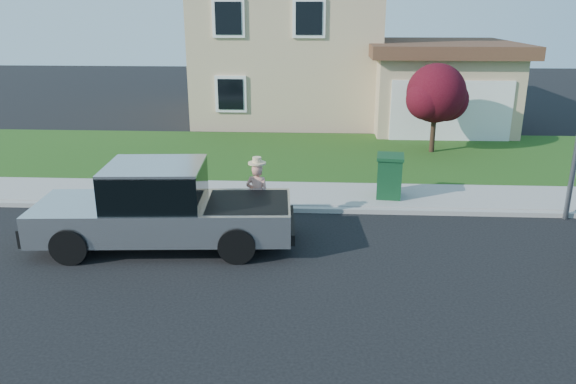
% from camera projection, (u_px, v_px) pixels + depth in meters
% --- Properties ---
extents(ground, '(80.00, 80.00, 0.00)m').
position_uv_depth(ground, '(247.00, 258.00, 11.76)').
color(ground, black).
rests_on(ground, ground).
extents(curb, '(40.00, 0.20, 0.12)m').
position_uv_depth(curb, '(299.00, 209.00, 14.44)').
color(curb, gray).
rests_on(curb, ground).
extents(sidewalk, '(40.00, 2.00, 0.15)m').
position_uv_depth(sidewalk, '(301.00, 195.00, 15.48)').
color(sidewalk, gray).
rests_on(sidewalk, ground).
extents(lawn, '(40.00, 7.00, 0.10)m').
position_uv_depth(lawn, '(305.00, 155.00, 19.75)').
color(lawn, '#163D11').
rests_on(lawn, ground).
extents(house, '(14.00, 11.30, 6.85)m').
position_uv_depth(house, '(317.00, 49.00, 26.24)').
color(house, tan).
rests_on(house, ground).
extents(pickup_truck, '(5.75, 2.34, 1.85)m').
position_uv_depth(pickup_truck, '(163.00, 209.00, 12.14)').
color(pickup_truck, black).
rests_on(pickup_truck, ground).
extents(woman, '(0.64, 0.49, 1.72)m').
position_uv_depth(woman, '(258.00, 194.00, 13.25)').
color(woman, tan).
rests_on(woman, ground).
extents(ornamental_tree, '(2.27, 2.04, 3.11)m').
position_uv_depth(ornamental_tree, '(437.00, 96.00, 19.44)').
color(ornamental_tree, black).
rests_on(ornamental_tree, lawn).
extents(trash_bin, '(0.79, 0.88, 1.14)m').
position_uv_depth(trash_bin, '(389.00, 176.00, 14.98)').
color(trash_bin, '#0F381C').
rests_on(trash_bin, sidewalk).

